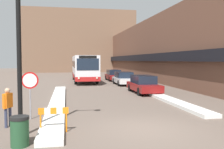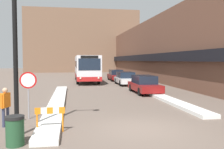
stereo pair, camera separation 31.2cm
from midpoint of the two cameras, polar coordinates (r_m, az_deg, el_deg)
The scene contains 14 objects.
ground_plane at distance 10.03m, azimuth 7.98°, elevation -12.35°, with size 160.00×160.00×0.00m, color #66564C.
building_row_right at distance 35.65m, azimuth 11.86°, elevation 5.40°, with size 5.50×60.00×8.16m.
building_backdrop_far at distance 60.46m, azimuth -6.65°, elevation 7.44°, with size 26.00×8.00×14.27m.
snow_bank_left at distance 16.12m, azimuth -11.80°, elevation -6.05°, with size 0.90×16.13×0.21m.
snow_bank_right at distance 17.10m, azimuth 13.16°, elevation -5.57°, with size 0.90×10.52×0.19m.
city_bus at distance 31.80m, azimuth -5.63°, elevation 1.57°, with size 2.67×11.52×3.23m.
parked_car_front at distance 20.69m, azimuth 7.83°, elevation -2.24°, with size 1.79×4.59×1.45m.
parked_car_middle at distance 27.57m, azimuth 3.44°, elevation -0.87°, with size 1.90×4.46×1.42m.
parked_car_back at distance 33.41m, azimuth 1.17°, elevation -0.14°, with size 1.80×4.54×1.43m.
stop_sign at distance 11.96m, azimuth -17.90°, elevation -2.30°, with size 0.76×0.08×2.17m.
street_lamp at distance 9.32m, azimuth -18.71°, elevation 10.97°, with size 1.46×0.36×6.42m.
pedestrian at distance 11.02m, azimuth -22.44°, elevation -6.08°, with size 0.34×0.48×1.58m.
trash_bin at distance 8.55m, azimuth -20.31°, elevation -11.95°, with size 0.59×0.59×0.95m.
construction_barricade at distance 9.66m, azimuth -13.09°, elevation -8.93°, with size 1.10×0.06×0.94m.
Camera 2 is at (-2.75, -9.25, 2.69)m, focal length 40.00 mm.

